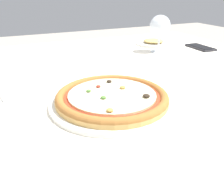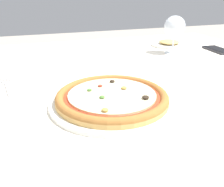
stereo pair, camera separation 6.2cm
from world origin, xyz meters
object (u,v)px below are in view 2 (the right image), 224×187
Objects in this scene: wine_glass_far_left at (175,27)px; side_plate at (169,44)px; fork at (8,86)px; cell_phone at (218,50)px; pizza_plate at (112,98)px; dining_table at (129,90)px.

side_plate is at bearing 65.24° from wine_glass_far_left.
cell_phone is at bearing 10.49° from fork.
fork is 0.81m from side_plate.
wine_glass_far_left is 0.18m from side_plate.
side_plate reaches higher than fork.
pizza_plate is 1.84× the size of side_plate.
pizza_plate reaches higher than cell_phone.
side_plate is (0.06, 0.14, -0.10)m from wine_glass_far_left.
dining_table is at bearing -137.70° from side_plate.
pizza_plate is at bearing -149.36° from cell_phone.
dining_table is 0.29m from pizza_plate.
cell_phone is (0.50, 0.14, 0.08)m from dining_table.
wine_glass_far_left is 0.25m from cell_phone.
pizza_plate is 1.86× the size of fork.
wine_glass_far_left is 1.10× the size of cell_phone.
dining_table is 0.37m from wine_glass_far_left.
dining_table is 4.31× the size of pizza_plate.
fork is (-0.40, -0.02, 0.08)m from dining_table.
dining_table is 0.41m from fork.
side_plate is at bearing 48.51° from pizza_plate.
fork is 0.91m from cell_phone.
pizza_plate is at bearing -39.70° from fork.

